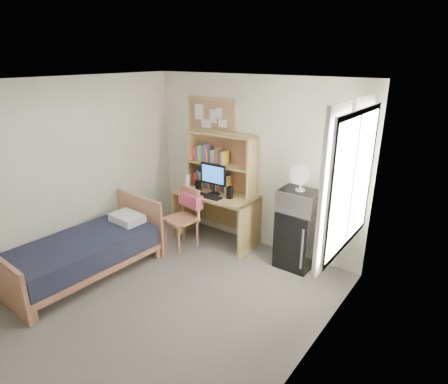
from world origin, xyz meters
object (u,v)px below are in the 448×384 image
Objects in this scene: bed at (84,257)px; microwave at (299,201)px; mini_fridge at (297,238)px; desk_chair at (181,219)px; monitor at (213,180)px; desk at (216,217)px; desk_fan at (301,179)px; speaker_right at (230,193)px; bulletin_board at (212,118)px; speaker_left at (198,186)px.

bed is 3.70× the size of microwave.
bed is at bearing -138.71° from mini_fridge.
desk_chair is 0.79m from monitor.
desk is 1.51m from microwave.
desk is at bearing -177.78° from desk_fan.
desk_chair is 0.86m from speaker_right.
desk_chair is 1.49m from bed.
desk is at bearing 90.00° from monitor.
bulletin_board is at bearing 170.84° from microwave.
desk_chair is 1.78m from mini_fridge.
mini_fridge is at bearing 30.04° from desk_chair.
desk_chair is at bearing -92.17° from speaker_left.
desk is 7.02× the size of speaker_right.
desk is at bearing -45.14° from bulletin_board.
bulletin_board is 1.81× the size of microwave.
bed is 2.15m from monitor.
speaker_right is 0.58× the size of desk_fan.
bulletin_board reaches higher than mini_fridge.
desk_chair is 0.50× the size of bed.
speaker_right reaches higher than mini_fridge.
desk is 7.48× the size of speaker_left.
speaker_left is at bearing -175.85° from desk_fan.
bulletin_board is 1.10m from speaker_left.
desk_fan is at bearing 3.92° from speaker_right.
microwave reaches higher than mini_fridge.
desk is (0.33, -0.33, -1.51)m from bulletin_board.
desk_fan is (0.00, -0.02, 0.88)m from mini_fridge.
bed is (-2.21, -1.95, -0.16)m from mini_fridge.
speaker_left is (0.03, -0.40, -1.02)m from bulletin_board.
microwave is (1.38, 0.12, -0.06)m from monitor.
desk_chair is at bearing 71.79° from bed.
speaker_right is 1.16m from desk_fan.
bed is at bearing -139.01° from desk_fan.
microwave is (1.39, 0.06, 0.59)m from desk.
mini_fridge is (1.71, -0.25, -1.50)m from bulletin_board.
speaker_right reaches higher than speaker_left.
mini_fridge is at bearing 4.96° from speaker_right.
speaker_right is at bearing -174.46° from desk_fan.
monitor is at bearing 180.00° from speaker_right.
bed is 3.97× the size of monitor.
desk is 2.50× the size of microwave.
microwave is at bearing 3.07° from monitor.
desk is 0.65m from monitor.
bulletin_board is at bearing 102.98° from desk_chair.
bed is 11.07× the size of speaker_left.
monitor is 1.39m from microwave.
mini_fridge is at bearing 1.42° from desk.
monitor is 2.62× the size of speaker_right.
bed is at bearing -115.56° from desk.
monitor is at bearing -174.49° from mini_fridge.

